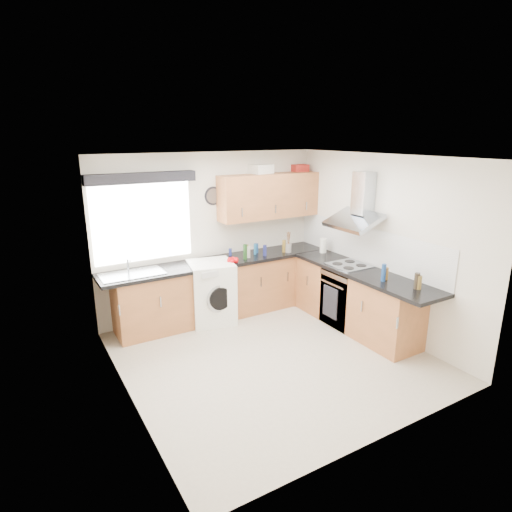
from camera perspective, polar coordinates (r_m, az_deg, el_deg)
ground_plane at (r=5.64m, az=2.25°, el=-13.28°), size 3.60×3.60×0.00m
ceiling at (r=4.92m, az=2.57°, el=13.01°), size 3.60×3.60×0.02m
wall_back at (r=6.67m, az=-6.00°, el=2.88°), size 3.60×0.02×2.50m
wall_front at (r=3.85m, az=17.18°, el=-7.78°), size 3.60×0.02×2.50m
wall_left at (r=4.48m, az=-17.42°, el=-4.41°), size 0.02×3.60×2.50m
wall_right at (r=6.27m, az=16.38°, el=1.45°), size 0.02×3.60×2.50m
window at (r=6.25m, az=-14.84°, el=4.35°), size 1.40×0.02×1.10m
window_blind at (r=6.08m, az=-15.03°, el=10.04°), size 1.50×0.18×0.14m
splashback at (r=6.48m, az=14.36°, el=1.43°), size 0.01×3.00×0.54m
base_cab_back at (r=6.62m, az=-5.53°, el=-4.65°), size 3.00×0.58×0.86m
base_cab_corner at (r=7.38m, az=5.83°, el=-2.44°), size 0.60×0.60×0.86m
base_cab_right at (r=6.42m, az=13.04°, el=-5.67°), size 0.58×2.10×0.86m
worktop_back at (r=6.50m, az=-4.81°, el=-0.77°), size 3.60×0.62×0.05m
worktop_right at (r=6.16m, az=14.18°, el=-2.18°), size 0.62×2.42×0.05m
sink at (r=6.06m, az=-16.22°, el=-1.99°), size 0.84×0.46×0.10m
oven at (r=6.51m, az=12.07°, el=-5.33°), size 0.56×0.58×0.85m
hob_plate at (r=6.36m, az=12.33°, el=-1.19°), size 0.52×0.52×0.01m
extractor_hood at (r=6.23m, az=13.47°, el=6.47°), size 0.52×0.78×0.66m
upper_cabinets at (r=6.86m, az=1.78°, el=8.00°), size 1.70×0.35×0.70m
washing_machine at (r=6.47m, az=-5.95°, el=-4.82°), size 0.74×0.72×0.93m
wall_clock at (r=6.57m, az=-5.68°, el=7.97°), size 0.28×0.04×0.28m
casserole at (r=6.85m, az=0.66°, el=11.53°), size 0.39×0.32×0.14m
storage_box at (r=7.26m, az=5.84°, el=11.60°), size 0.27×0.23×0.12m
utensil_pot at (r=6.91m, az=4.34°, el=1.07°), size 0.11×0.11×0.14m
kitchen_roll at (r=6.94m, az=8.95°, el=1.39°), size 0.13×0.13×0.23m
tomato_cluster at (r=6.36m, az=-3.13°, el=-0.55°), size 0.18×0.18×0.07m
jar_0 at (r=6.49m, az=-1.46°, el=0.55°), size 0.06×0.06×0.23m
jar_1 at (r=6.73m, az=-3.45°, el=0.55°), size 0.05×0.05×0.11m
jar_2 at (r=6.58m, az=-0.99°, el=0.51°), size 0.05×0.05×0.18m
jar_3 at (r=6.90m, az=3.75°, el=1.33°), size 0.06×0.06×0.20m
jar_4 at (r=6.69m, az=1.18°, el=0.75°), size 0.06×0.06×0.17m
jar_5 at (r=6.85m, az=0.02°, el=1.05°), size 0.07×0.07×0.15m
jar_6 at (r=6.76m, az=-0.14°, el=0.91°), size 0.04×0.04×0.17m
jar_7 at (r=6.61m, az=-1.24°, el=0.68°), size 0.05×0.05×0.20m
bottle_0 at (r=5.63m, az=20.89°, el=-3.31°), size 0.07×0.07×0.17m
bottle_1 at (r=5.62m, az=20.66°, el=-3.13°), size 0.07×0.07×0.20m
bottle_2 at (r=5.77m, az=16.65°, el=-2.14°), size 0.06×0.06×0.23m
bottle_3 at (r=5.85m, az=16.93°, el=-2.26°), size 0.06×0.06×0.16m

